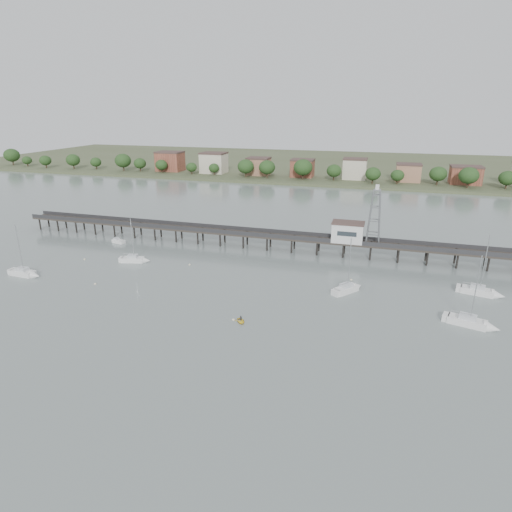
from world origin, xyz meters
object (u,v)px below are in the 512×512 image
Objects in this scene: lattice_tower at (375,217)px; sailboat_a at (27,274)px; sailboat_e at (484,293)px; white_tender at (118,241)px; sailboat_d at (476,324)px; yellow_dinghy at (241,322)px; sailboat_b at (137,260)px; sailboat_c at (350,288)px; pier at (257,235)px.

sailboat_a is at bearing -154.98° from lattice_tower.
sailboat_e is 96.47m from white_tender.
sailboat_d is at bearing -1.79° from white_tender.
sailboat_e is 5.57× the size of yellow_dinghy.
sailboat_b is 42.71m from yellow_dinghy.
white_tender is 61.69m from yellow_dinghy.
sailboat_a is 75.19m from sailboat_c.
pier is 44.76m from yellow_dinghy.
lattice_tower is 62.13m from sailboat_b.
yellow_dinghy is (-45.98, -26.00, -0.64)m from sailboat_e.
pier is 11.37× the size of sailboat_a.
pier is 61.17m from sailboat_d.
lattice_tower is at bearing 19.80° from white_tender.
sailboat_c is at bearing 0.80° from white_tender.
sailboat_d is (97.41, 3.03, -0.01)m from sailboat_a.
pier is 10.61× the size of sailboat_e.
sailboat_a is at bearing -162.51° from sailboat_d.
yellow_dinghy is at bearing -77.58° from pier.
sailboat_c is 2.95× the size of white_tender.
sailboat_a is 29.44m from white_tender.
sailboat_d is at bearing -59.21° from lattice_tower.
lattice_tower is at bearing 29.51° from sailboat_c.
sailboat_b is (19.87, 15.87, 0.01)m from sailboat_a.
sailboat_c is at bearing 11.40° from yellow_dinghy.
pier is at bearing 88.33° from sailboat_c.
lattice_tower is 1.21× the size of sailboat_c.
sailboat_b reaches higher than white_tender.
pier is 33.38m from sailboat_b.
sailboat_e is 1.16× the size of sailboat_b.
sailboat_d is 42.96m from yellow_dinghy.
sailboat_c is (-3.56, -23.32, -10.46)m from lattice_tower.
lattice_tower is 25.81m from sailboat_c.
sailboat_d reaches higher than pier.
yellow_dinghy is (49.95, -36.19, -0.49)m from white_tender.
pier reaches higher than yellow_dinghy.
lattice_tower is 73.01m from white_tender.
white_tender is (5.77, 28.87, -0.16)m from sailboat_a.
pier is at bearing 162.79° from sailboat_d.
sailboat_a is (-77.63, -36.23, -10.46)m from lattice_tower.
pier is 9.68× the size of lattice_tower.
sailboat_e reaches higher than sailboat_b.
lattice_tower is at bearing 156.55° from sailboat_e.
pier is at bearing 24.57° from sailboat_b.
white_tender is (-95.93, 10.19, -0.15)m from sailboat_e.
sailboat_b is 19.17m from white_tender.
lattice_tower is 86.30m from sailboat_a.
sailboat_a is (-46.13, -36.23, -3.15)m from pier.
sailboat_a reaches higher than white_tender.
pier is at bearing 175.13° from sailboat_e.
sailboat_c is at bearing 172.78° from sailboat_d.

